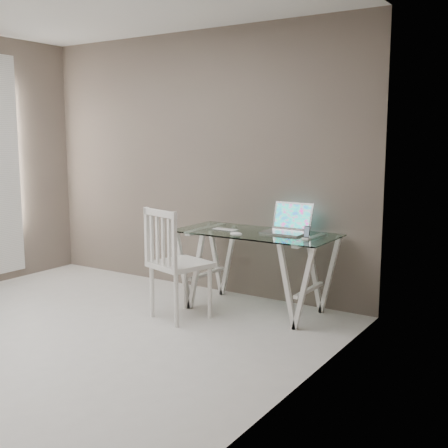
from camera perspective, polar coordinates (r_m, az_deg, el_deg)
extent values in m
plane|color=beige|center=(4.63, -19.41, -12.11)|extent=(4.50, 4.50, 0.00)
cube|color=#64584F|center=(5.97, -2.75, 6.27)|extent=(4.00, 0.02, 2.70)
cube|color=#64584F|center=(3.00, 3.37, 3.75)|extent=(0.02, 4.50, 2.70)
cube|color=silver|center=(5.18, 3.20, -0.91)|extent=(1.50, 0.70, 0.01)
cube|color=silver|center=(5.54, -1.80, -4.24)|extent=(0.24, 0.62, 0.72)
cube|color=silver|center=(5.02, 8.65, -5.73)|extent=(0.24, 0.62, 0.72)
cube|color=white|center=(5.03, -4.45, -4.11)|extent=(0.57, 0.57, 0.04)
cylinder|color=white|center=(5.14, -7.33, -6.83)|extent=(0.04, 0.04, 0.47)
cylinder|color=white|center=(4.85, -4.87, -7.76)|extent=(0.04, 0.04, 0.47)
cylinder|color=white|center=(5.34, -3.99, -6.17)|extent=(0.04, 0.04, 0.47)
cylinder|color=white|center=(5.06, -1.45, -7.00)|extent=(0.04, 0.04, 0.47)
cube|color=white|center=(4.86, -6.50, -1.52)|extent=(0.45, 0.16, 0.51)
cube|color=#B3B3B8|center=(5.13, 6.15, -0.87)|extent=(0.39, 0.27, 0.02)
cube|color=#19D899|center=(5.26, 7.01, 0.81)|extent=(0.39, 0.08, 0.25)
cube|color=silver|center=(5.30, 0.09, -0.58)|extent=(0.25, 0.11, 0.01)
ellipsoid|color=silver|center=(4.97, 1.24, -1.02)|extent=(0.12, 0.07, 0.04)
cube|color=white|center=(4.88, 8.36, -1.45)|extent=(0.06, 0.06, 0.01)
cube|color=black|center=(4.87, 8.41, -0.78)|extent=(0.05, 0.03, 0.10)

